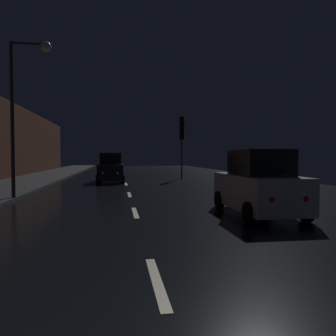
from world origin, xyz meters
TOP-DOWN VIEW (x-y plane):
  - ground at (0.00, 24.50)m, footprint 26.48×84.00m
  - sidewalk_left at (-7.04, 24.50)m, footprint 4.40×84.00m
  - lane_centerline at (0.00, 12.11)m, footprint 0.16×20.42m
  - traffic_light_far_right at (4.74, 26.00)m, footprint 0.34×0.47m
  - streetlamp_overhead at (-4.47, 13.16)m, footprint 1.70×0.44m
  - car_approaching_headlights at (-1.07, 23.43)m, footprint 1.96×4.25m
  - car_parked_right_near at (3.94, 8.42)m, footprint 1.94×4.20m

SIDE VIEW (x-z plane):
  - ground at x=0.00m, z-range -0.02..0.00m
  - lane_centerline at x=0.00m, z-range 0.00..0.01m
  - sidewalk_left at x=-7.04m, z-range 0.00..0.15m
  - car_parked_right_near at x=3.94m, z-range -0.09..2.02m
  - car_approaching_headlights at x=-1.07m, z-range -0.09..2.05m
  - traffic_light_far_right at x=4.74m, z-range 1.20..6.40m
  - streetlamp_overhead at x=-4.47m, z-range 1.14..7.90m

